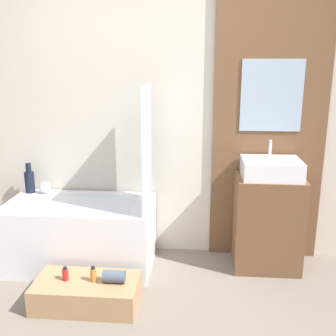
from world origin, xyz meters
TOP-DOWN VIEW (x-y plane):
  - wall_tiled_back at (0.00, 1.58)m, footprint 4.20×0.06m
  - wall_wood_accent at (0.93, 1.53)m, footprint 0.96×0.04m
  - bathtub at (-0.67, 1.20)m, footprint 1.23×0.66m
  - glass_shower_screen at (-0.08, 1.15)m, footprint 0.01×0.52m
  - wooden_step_bench at (-0.45, 0.62)m, footprint 0.75×0.39m
  - vanity_cabinet at (0.93, 1.31)m, footprint 0.55×0.41m
  - sink at (0.93, 1.31)m, footprint 0.47×0.38m
  - vase_tall_dark at (-1.19, 1.44)m, footprint 0.09×0.09m
  - vase_round_light at (-1.05, 1.43)m, footprint 0.10×0.10m
  - bottle_soap_primary at (-0.60, 0.62)m, footprint 0.04×0.04m
  - bottle_soap_secondary at (-0.40, 0.62)m, footprint 0.04×0.04m
  - towel_roll at (-0.25, 0.62)m, footprint 0.16×0.09m

SIDE VIEW (x-z plane):
  - wooden_step_bench at x=-0.45m, z-range 0.00..0.19m
  - towel_roll at x=-0.25m, z-range 0.19..0.28m
  - bottle_soap_primary at x=-0.60m, z-range 0.19..0.29m
  - bottle_soap_secondary at x=-0.40m, z-range 0.19..0.30m
  - bathtub at x=-0.67m, z-range 0.00..0.57m
  - vanity_cabinet at x=0.93m, z-range 0.00..0.80m
  - vase_round_light at x=-1.05m, z-range 0.57..0.68m
  - vase_tall_dark at x=-1.19m, z-range 0.55..0.82m
  - sink at x=0.93m, z-range 0.73..1.03m
  - glass_shower_screen at x=-0.08m, z-range 0.57..1.55m
  - wall_tiled_back at x=0.00m, z-range 0.00..2.60m
  - wall_wood_accent at x=0.93m, z-range 0.01..2.61m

